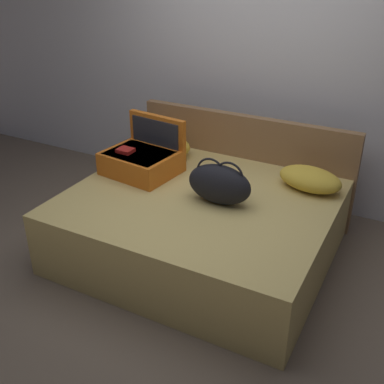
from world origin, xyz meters
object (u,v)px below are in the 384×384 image
hard_case_large (143,158)px  pillow_near_headboard (310,179)px  bed (199,226)px  duffel_bag (219,184)px  pillow_center_head (171,146)px

hard_case_large → pillow_near_headboard: size_ratio=1.23×
bed → pillow_near_headboard: bearing=36.6°
bed → duffel_bag: 0.44m
bed → duffel_bag: size_ratio=4.01×
hard_case_large → duffel_bag: (0.79, -0.19, 0.03)m
pillow_near_headboard → pillow_center_head: 1.30m
bed → pillow_center_head: size_ratio=5.04×
bed → hard_case_large: bearing=164.1°
hard_case_large → duffel_bag: size_ratio=1.27×
duffel_bag → pillow_near_headboard: bearing=44.7°
hard_case_large → pillow_near_headboard: bearing=21.1°
duffel_bag → pillow_near_headboard: duffel_bag is taller
bed → pillow_near_headboard: size_ratio=3.91×
hard_case_large → pillow_center_head: size_ratio=1.59×
hard_case_large → pillow_center_head: 0.43m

